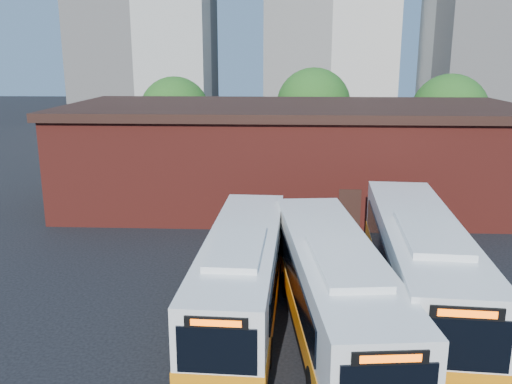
{
  "coord_description": "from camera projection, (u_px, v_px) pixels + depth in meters",
  "views": [
    {
      "loc": [
        -0.66,
        -14.52,
        9.46
      ],
      "look_at": [
        -1.77,
        7.5,
        3.84
      ],
      "focal_mm": 38.0,
      "sensor_mm": 36.0,
      "label": 1
    }
  ],
  "objects": [
    {
      "name": "ground",
      "position": [
        302.0,
        377.0,
        16.36
      ],
      "size": [
        220.0,
        220.0,
        0.0
      ],
      "primitive_type": "plane",
      "color": "black"
    },
    {
      "name": "bus_midwest",
      "position": [
        242.0,
        278.0,
        19.8
      ],
      "size": [
        2.99,
        12.34,
        3.34
      ],
      "rotation": [
        0.0,
        0.0,
        -0.04
      ],
      "color": "white",
      "rests_on": "ground"
    },
    {
      "name": "bus_mideast",
      "position": [
        334.0,
        295.0,
        18.25
      ],
      "size": [
        3.98,
        13.07,
        3.51
      ],
      "rotation": [
        0.0,
        0.0,
        0.11
      ],
      "color": "white",
      "rests_on": "ground"
    },
    {
      "name": "bus_east",
      "position": [
        418.0,
        268.0,
        20.27
      ],
      "size": [
        3.69,
        13.74,
        3.7
      ],
      "rotation": [
        0.0,
        0.0,
        -0.07
      ],
      "color": "white",
      "rests_on": "ground"
    },
    {
      "name": "depot_building",
      "position": [
        293.0,
        153.0,
        34.91
      ],
      "size": [
        28.6,
        12.6,
        6.4
      ],
      "color": "maroon",
      "rests_on": "ground"
    },
    {
      "name": "tree_west",
      "position": [
        175.0,
        112.0,
        46.66
      ],
      "size": [
        6.0,
        6.0,
        7.65
      ],
      "color": "#382314",
      "rests_on": "ground"
    },
    {
      "name": "tree_mid",
      "position": [
        313.0,
        105.0,
        47.91
      ],
      "size": [
        6.56,
        6.56,
        8.36
      ],
      "color": "#382314",
      "rests_on": "ground"
    },
    {
      "name": "tree_east",
      "position": [
        449.0,
        112.0,
        44.53
      ],
      "size": [
        6.24,
        6.24,
        7.96
      ],
      "color": "#382314",
      "rests_on": "ground"
    }
  ]
}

